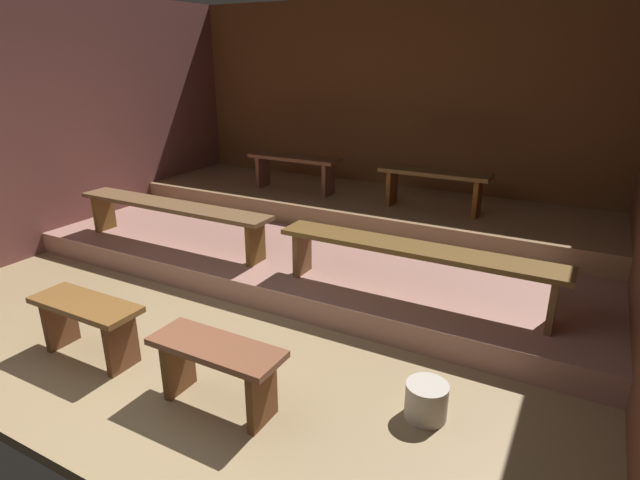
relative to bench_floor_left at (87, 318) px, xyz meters
The scene contains 12 objects.
ground 2.07m from the bench_floor_left, 73.04° to the left, with size 6.52×5.53×0.08m, color #8F7753.
wall_back 4.51m from the bench_floor_left, 82.21° to the left, with size 6.52×0.06×2.79m, color brown.
wall_left 3.20m from the bench_floor_left, 139.69° to the left, with size 0.06×5.53×2.79m, color brown.
platform_lower 2.81m from the bench_floor_left, 77.78° to the left, with size 5.72×3.14×0.23m, color #9B6D60.
platform_middle 3.61m from the bench_floor_left, 80.52° to the left, with size 5.72×1.50×0.23m, color #96734F.
bench_floor_left is the anchor object (origin of this frame).
bench_floor_right 1.19m from the bench_floor_left, ahead, with size 0.87×0.32×0.45m.
bench_lower_left 1.78m from the bench_floor_left, 113.54° to the left, with size 2.32×0.32×0.45m.
bench_lower_right 2.50m from the bench_floor_left, 40.48° to the left, with size 2.32×0.32×0.45m.
bench_middle_left 3.44m from the bench_floor_left, 95.21° to the left, with size 1.21×0.32×0.45m.
bench_middle_right 3.74m from the bench_floor_left, 66.20° to the left, with size 1.21×0.32×0.45m.
pail_floor 2.43m from the bench_floor_left, 12.47° to the left, with size 0.26×0.26×0.23m, color #B2A899.
Camera 1 is at (2.44, -1.65, 2.10)m, focal length 28.64 mm.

